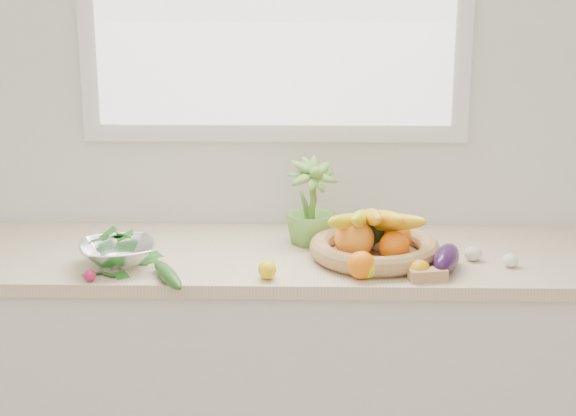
{
  "coord_description": "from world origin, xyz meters",
  "views": [
    {
      "loc": [
        0.11,
        -0.71,
        1.81
      ],
      "look_at": [
        0.05,
        1.93,
        1.05
      ],
      "focal_mm": 55.0,
      "sensor_mm": 36.0,
      "label": 1
    }
  ],
  "objects_px": {
    "eggplant": "(446,258)",
    "potted_herb": "(311,205)",
    "fruit_basket": "(374,241)",
    "cucumber": "(168,275)",
    "apple": "(360,244)",
    "colander_with_spinach": "(117,247)"
  },
  "relations": [
    {
      "from": "potted_herb",
      "to": "fruit_basket",
      "type": "bearing_deg",
      "value": -37.89
    },
    {
      "from": "apple",
      "to": "cucumber",
      "type": "xyz_separation_m",
      "value": [
        -0.57,
        -0.24,
        -0.02
      ]
    },
    {
      "from": "eggplant",
      "to": "colander_with_spinach",
      "type": "bearing_deg",
      "value": 179.11
    },
    {
      "from": "colander_with_spinach",
      "to": "apple",
      "type": "bearing_deg",
      "value": 8.97
    },
    {
      "from": "eggplant",
      "to": "colander_with_spinach",
      "type": "relative_size",
      "value": 0.68
    },
    {
      "from": "apple",
      "to": "eggplant",
      "type": "distance_m",
      "value": 0.28
    },
    {
      "from": "eggplant",
      "to": "fruit_basket",
      "type": "xyz_separation_m",
      "value": [
        -0.21,
        0.1,
        0.02
      ]
    },
    {
      "from": "potted_herb",
      "to": "eggplant",
      "type": "bearing_deg",
      "value": -32.37
    },
    {
      "from": "eggplant",
      "to": "potted_herb",
      "type": "height_order",
      "value": "potted_herb"
    },
    {
      "from": "apple",
      "to": "cucumber",
      "type": "relative_size",
      "value": 0.33
    },
    {
      "from": "cucumber",
      "to": "colander_with_spinach",
      "type": "bearing_deg",
      "value": 143.08
    },
    {
      "from": "apple",
      "to": "fruit_basket",
      "type": "height_order",
      "value": "fruit_basket"
    },
    {
      "from": "potted_herb",
      "to": "fruit_basket",
      "type": "height_order",
      "value": "potted_herb"
    },
    {
      "from": "cucumber",
      "to": "apple",
      "type": "bearing_deg",
      "value": 23.33
    },
    {
      "from": "apple",
      "to": "eggplant",
      "type": "bearing_deg",
      "value": -27.74
    },
    {
      "from": "cucumber",
      "to": "fruit_basket",
      "type": "height_order",
      "value": "fruit_basket"
    },
    {
      "from": "apple",
      "to": "colander_with_spinach",
      "type": "distance_m",
      "value": 0.75
    },
    {
      "from": "potted_herb",
      "to": "colander_with_spinach",
      "type": "bearing_deg",
      "value": -157.64
    },
    {
      "from": "apple",
      "to": "potted_herb",
      "type": "distance_m",
      "value": 0.22
    },
    {
      "from": "fruit_basket",
      "to": "colander_with_spinach",
      "type": "bearing_deg",
      "value": -173.46
    },
    {
      "from": "potted_herb",
      "to": "fruit_basket",
      "type": "xyz_separation_m",
      "value": [
        0.19,
        -0.15,
        -0.07
      ]
    },
    {
      "from": "potted_herb",
      "to": "colander_with_spinach",
      "type": "height_order",
      "value": "potted_herb"
    }
  ]
}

